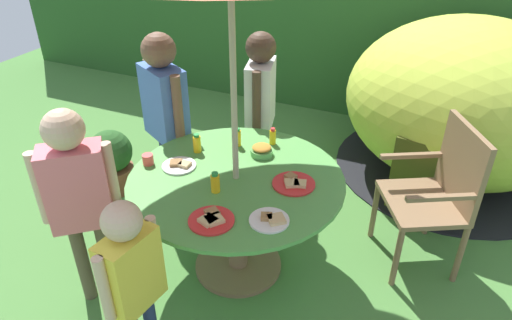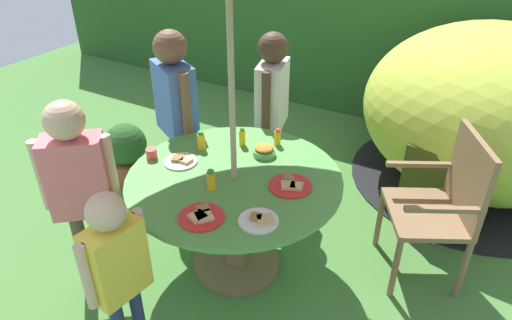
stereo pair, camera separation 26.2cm
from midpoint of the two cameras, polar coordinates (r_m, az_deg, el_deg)
ground_plane at (r=3.30m, az=-4.52°, el=-13.08°), size 10.00×10.00×0.02m
hedge_backdrop at (r=5.35m, az=10.93°, el=16.90°), size 9.00×0.70×2.02m
garden_table at (r=2.94m, az=-4.96°, el=-5.30°), size 1.33×1.33×0.73m
wooden_chair at (r=3.17m, az=19.42°, el=-3.49°), size 0.65×0.68×1.02m
dome_tent at (r=4.28m, az=22.62°, el=6.70°), size 2.29×2.29×1.37m
potted_plant at (r=4.09m, az=-19.12°, el=-0.09°), size 0.36×0.36×0.55m
child_in_white_shirt at (r=3.62m, az=-1.52°, el=8.05°), size 0.28×0.45×1.36m
child_in_blue_shirt at (r=3.46m, az=-13.40°, el=6.81°), size 0.43×0.36×1.42m
child_in_pink_shirt at (r=2.80m, az=-23.76°, el=-3.17°), size 0.38×0.36×1.31m
child_in_yellow_shirt at (r=2.37m, az=-18.32°, el=-13.02°), size 0.20×0.38×1.10m
snack_bowl at (r=3.04m, az=-1.75°, el=1.14°), size 0.15×0.15×0.07m
plate_near_right at (r=2.50m, az=-8.55°, el=-7.38°), size 0.25×0.25×0.03m
plate_far_right at (r=2.48m, az=-1.27°, el=-7.48°), size 0.22×0.22×0.03m
plate_near_left at (r=2.99m, az=-11.95°, el=-0.70°), size 0.22×0.22×0.03m
plate_mid_right at (r=2.76m, az=1.99°, el=-2.95°), size 0.26×0.26×0.03m
juice_bottle_far_left at (r=3.14m, az=-4.67°, el=2.71°), size 0.04×0.04×0.13m
juice_bottle_center_front at (r=3.16m, az=-0.30°, el=2.86°), size 0.04×0.04×0.12m
juice_bottle_center_back at (r=2.69m, az=-7.84°, el=-2.88°), size 0.05×0.05×0.13m
juice_bottle_mid_left at (r=3.11m, az=-9.71°, el=1.95°), size 0.05×0.05×0.13m
cup_near at (r=3.05m, az=-15.62°, el=0.01°), size 0.07×0.07×0.07m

